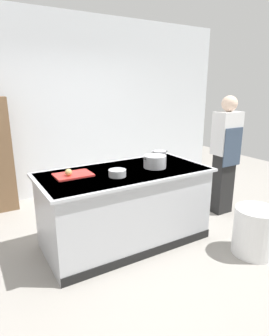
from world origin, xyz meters
The scene contains 10 objects.
ground_plane centered at (0.00, 0.00, 0.00)m, with size 10.00×10.00×0.00m, color #9E9991.
back_wall centered at (0.00, 2.10, 1.50)m, with size 6.40×0.12×3.00m, color silver.
counter_island centered at (0.00, 0.00, 0.47)m, with size 1.98×0.98×0.90m.
cutting_board centered at (-0.57, 0.13, 0.91)m, with size 0.40×0.28×0.02m, color red.
onion centered at (-0.63, 0.09, 0.96)m, with size 0.08×0.08×0.08m, color tan.
stock_pot centered at (0.38, -0.06, 0.97)m, with size 0.34×0.27×0.15m.
sauce_pan centered at (0.65, 0.23, 0.96)m, with size 0.25×0.19×0.12m.
mixing_bowl centered at (-0.17, -0.14, 0.94)m, with size 0.19×0.19×0.08m, color #B7BABF.
trash_bin centered at (1.12, -0.98, 0.27)m, with size 0.48×0.48×0.54m, color white.
person_chef centered at (1.67, 0.01, 0.91)m, with size 0.38×0.25×1.72m.
Camera 1 is at (-1.53, -2.79, 1.84)m, focal length 30.76 mm.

